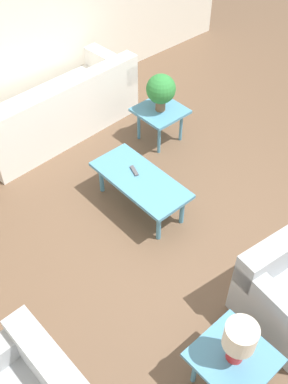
# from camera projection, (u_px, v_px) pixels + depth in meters

# --- Properties ---
(ground_plane) EXTENTS (14.00, 14.00, 0.00)m
(ground_plane) POSITION_uv_depth(u_px,v_px,m) (189.00, 224.00, 4.87)
(ground_plane) COLOR brown
(wall_right) EXTENTS (0.12, 7.20, 2.70)m
(wall_right) POSITION_uv_depth(u_px,v_px,m) (19.00, 11.00, 5.53)
(wall_right) COLOR silver
(wall_right) RESTS_ON ground_plane
(sofa) EXTENTS (0.99, 2.24, 0.84)m
(sofa) POSITION_uv_depth(u_px,v_px,m) (56.00, 111.00, 5.81)
(sofa) COLOR white
(sofa) RESTS_ON ground_plane
(coffee_table) EXTENTS (1.14, 0.52, 0.42)m
(coffee_table) POSITION_uv_depth(u_px,v_px,m) (140.00, 182.00, 4.80)
(coffee_table) COLOR teal
(coffee_table) RESTS_ON ground_plane
(side_table_plant) EXTENTS (0.56, 0.56, 0.46)m
(side_table_plant) POSITION_uv_depth(u_px,v_px,m) (160.00, 114.00, 5.63)
(side_table_plant) COLOR teal
(side_table_plant) RESTS_ON ground_plane
(side_table_lamp) EXTENTS (0.56, 0.56, 0.46)m
(side_table_lamp) POSITION_uv_depth(u_px,v_px,m) (233.00, 360.00, 3.38)
(side_table_lamp) COLOR teal
(side_table_lamp) RESTS_ON ground_plane
(potted_plant) EXTENTS (0.36, 0.36, 0.48)m
(potted_plant) POSITION_uv_depth(u_px,v_px,m) (161.00, 90.00, 5.38)
(potted_plant) COLOR brown
(potted_plant) RESTS_ON side_table_plant
(table_lamp) EXTENTS (0.24, 0.24, 0.42)m
(table_lamp) POSITION_uv_depth(u_px,v_px,m) (239.00, 340.00, 3.15)
(table_lamp) COLOR red
(table_lamp) RESTS_ON side_table_lamp
(remote_control) EXTENTS (0.16, 0.09, 0.02)m
(remote_control) POSITION_uv_depth(u_px,v_px,m) (134.00, 171.00, 4.84)
(remote_control) COLOR #4C4C51
(remote_control) RESTS_ON coffee_table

